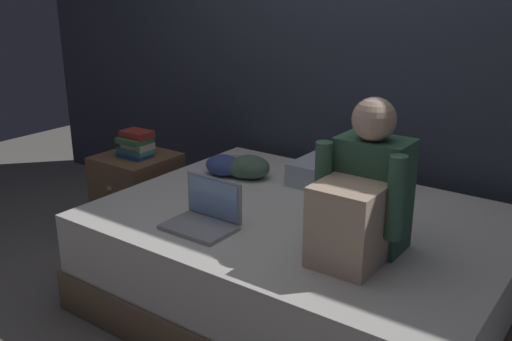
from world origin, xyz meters
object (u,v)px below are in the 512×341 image
Objects in this scene: book_stack at (136,144)px; pillow at (345,176)px; bed at (303,262)px; nightstand at (138,197)px; clothes_pile at (239,166)px; laptop at (205,215)px; person_sitting at (363,197)px.

pillow is at bearing 16.14° from book_stack.
bed is 3.57× the size of pillow.
clothes_pile is (0.69, 0.17, 0.30)m from nightstand.
laptop is at bearing -108.48° from pillow.
pillow is 0.62m from clothes_pile.
laptop is 0.57× the size of pillow.
pillow is at bearing 121.95° from person_sitting.
nightstand is (-1.30, 0.10, 0.02)m from bed.
book_stack reaches higher than pillow.
laptop is (1.00, -0.49, 0.30)m from nightstand.
person_sitting is (0.41, -0.22, 0.51)m from bed.
person_sitting is (1.71, -0.32, 0.49)m from nightstand.
clothes_pile is at bearing 154.37° from person_sitting.
nightstand is 1.37m from pillow.
pillow is 1.32m from book_stack.
pillow is (-0.42, 0.67, -0.19)m from person_sitting.
bed is at bearing 151.32° from person_sitting.
person_sitting is 1.17× the size of pillow.
clothes_pile is (-0.59, -0.19, -0.01)m from pillow.
book_stack reaches higher than bed.
bed is 6.25× the size of laptop.
person_sitting is 1.70× the size of clothes_pile.
person_sitting is 1.14m from clothes_pile.
book_stack reaches higher than clothes_pile.
laptop reaches higher than clothes_pile.
laptop is (-0.30, -0.40, 0.32)m from bed.
clothes_pile is (-0.61, 0.26, 0.32)m from bed.
laptop reaches higher than book_stack.
nightstand is 1.46× the size of clothes_pile.
bed is at bearing -3.79° from book_stack.
person_sitting is 3.01× the size of book_stack.
laptop is at bearing -126.65° from bed.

